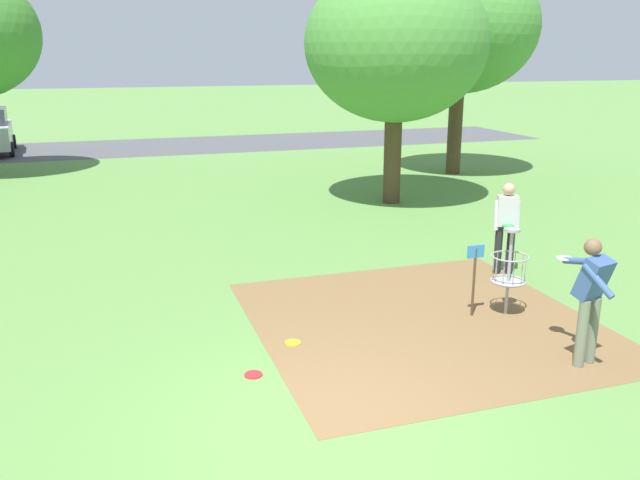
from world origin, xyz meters
The scene contains 10 objects.
ground_plane centered at (0.00, 0.00, 0.00)m, with size 160.00×160.00×0.00m, color #5B8942.
dirt_tee_pad centered at (2.34, 2.27, 0.00)m, with size 5.04×5.13×0.01m, color brown.
disc_golf_basket centered at (3.67, 2.16, 0.75)m, with size 0.98×0.58×1.39m.
player_foreground_watching centered at (4.81, 3.90, 0.97)m, with size 0.49×0.45×1.71m.
player_throwing centered at (3.71, 0.33, 0.99)m, with size 0.44×1.17×1.71m.
frisbee_near_basket centered at (0.23, 2.13, 0.01)m, with size 0.22×0.22×0.02m, color gold.
frisbee_mid_grass centered at (-0.51, 1.36, 0.01)m, with size 0.23×0.23×0.02m, color red.
tree_near_right centered at (5.33, 10.16, 4.21)m, with size 4.78×4.78×6.25m.
tree_mid_left centered at (9.24, 13.75, 4.80)m, with size 5.04×5.04×6.96m.
parking_lot_strip centered at (0.00, 23.86, 0.00)m, with size 36.00×6.00×0.01m, color #4C4C51.
Camera 1 is at (-2.05, -6.11, 3.95)m, focal length 36.85 mm.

